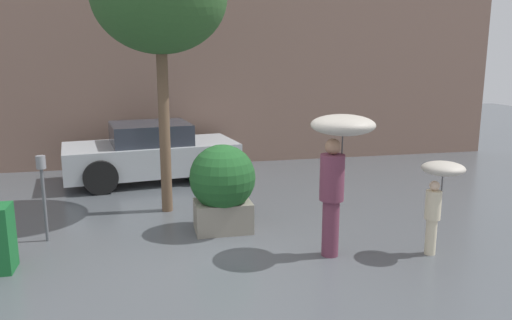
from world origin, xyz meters
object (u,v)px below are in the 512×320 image
at_px(person_adult, 339,151).
at_px(person_child, 439,185).
at_px(parked_car_near, 151,153).
at_px(parking_meter, 42,181).
at_px(planter_box, 223,185).

height_order(person_adult, person_child, person_adult).
height_order(parked_car_near, parking_meter, parking_meter).
xyz_separation_m(person_adult, parked_car_near, (-2.50, 5.14, -0.90)).
bearing_deg(person_adult, parked_car_near, 102.04).
relative_size(person_child, parked_car_near, 0.34).
bearing_deg(planter_box, person_adult, -43.17).
xyz_separation_m(person_adult, person_child, (1.40, -0.32, -0.49)).
xyz_separation_m(planter_box, person_adult, (1.43, -1.34, 0.75)).
distance_m(planter_box, person_adult, 2.10).
distance_m(person_adult, parking_meter, 4.45).
relative_size(person_adult, parked_car_near, 0.50).
height_order(planter_box, parked_car_near, planter_box).
bearing_deg(parking_meter, parked_car_near, 65.57).
distance_m(person_adult, parked_car_near, 5.78).
distance_m(planter_box, parking_meter, 2.74).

